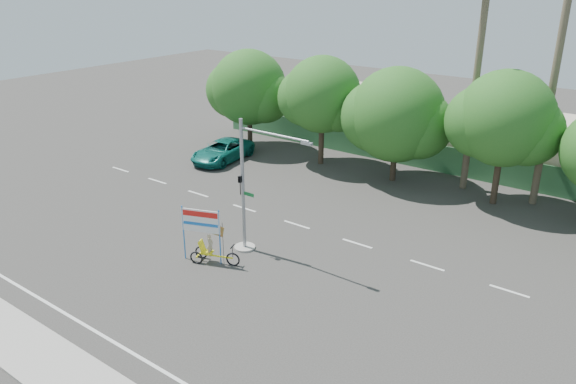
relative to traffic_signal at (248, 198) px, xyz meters
The scene contains 13 objects.
ground 5.40m from the traffic_signal, 61.13° to the right, with size 120.00×120.00×0.00m, color #33302D.
fence 17.76m from the traffic_signal, 82.85° to the left, with size 38.00×0.08×2.00m, color #336B3D.
building_left 23.38m from the traffic_signal, 109.52° to the left, with size 12.00×8.00×4.00m, color beige.
building_right 24.29m from the traffic_signal, 65.15° to the left, with size 14.00×8.00×3.60m, color beige.
tree_far_left 18.45m from the traffic_signal, 130.22° to the left, with size 7.14×6.00×7.96m.
tree_left 14.99m from the traffic_signal, 109.08° to the left, with size 6.66×5.60×8.07m.
tree_center 14.15m from the traffic_signal, 85.33° to the left, with size 7.62×6.40×7.85m.
tree_right 16.38m from the traffic_signal, 59.83° to the left, with size 6.90×5.80×8.36m.
palm_tall 20.04m from the traffic_signal, 56.69° to the left, with size 3.73×3.79×17.45m.
palm_short 17.56m from the traffic_signal, 69.84° to the left, with size 3.73×3.79×14.45m.
traffic_signal is the anchor object (origin of this frame).
trike_billboard 2.91m from the traffic_signal, 110.04° to the right, with size 2.84×1.32×2.95m.
pickup_truck 15.22m from the traffic_signal, 138.10° to the left, with size 2.61×5.66×1.57m, color #0E6559.
Camera 1 is at (15.13, -15.80, 13.68)m, focal length 35.00 mm.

